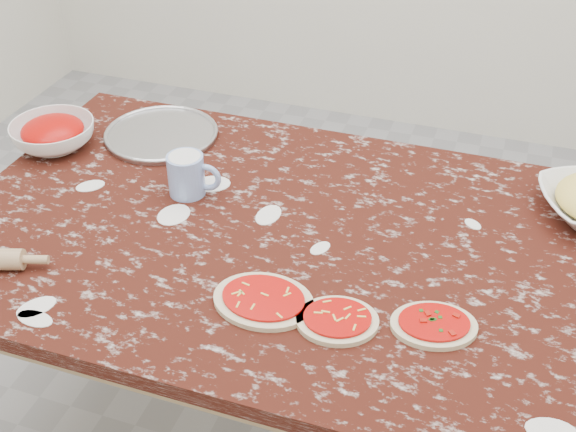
# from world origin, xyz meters

# --- Properties ---
(worktable) EXTENTS (1.60, 1.00, 0.75)m
(worktable) POSITION_xyz_m (0.00, 0.00, 0.67)
(worktable) COLOR black
(worktable) RESTS_ON ground
(pizza_tray) EXTENTS (0.36, 0.36, 0.01)m
(pizza_tray) POSITION_xyz_m (-0.49, 0.31, 0.76)
(pizza_tray) COLOR #B2B2B7
(pizza_tray) RESTS_ON worktable
(sauce_bowl) EXTENTS (0.27, 0.27, 0.07)m
(sauce_bowl) POSITION_xyz_m (-0.74, 0.17, 0.79)
(sauce_bowl) COLOR white
(sauce_bowl) RESTS_ON worktable
(flour_mug) EXTENTS (0.14, 0.09, 0.11)m
(flour_mug) POSITION_xyz_m (-0.29, 0.08, 0.81)
(flour_mug) COLOR #84A0DA
(flour_mug) RESTS_ON worktable
(pizza_left) EXTENTS (0.21, 0.17, 0.02)m
(pizza_left) POSITION_xyz_m (0.03, -0.24, 0.76)
(pizza_left) COLOR beige
(pizza_left) RESTS_ON worktable
(pizza_mid) EXTENTS (0.20, 0.18, 0.02)m
(pizza_mid) POSITION_xyz_m (0.19, -0.25, 0.76)
(pizza_mid) COLOR beige
(pizza_mid) RESTS_ON worktable
(pizza_right) EXTENTS (0.20, 0.17, 0.02)m
(pizza_right) POSITION_xyz_m (0.37, -0.20, 0.76)
(pizza_right) COLOR beige
(pizza_right) RESTS_ON worktable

